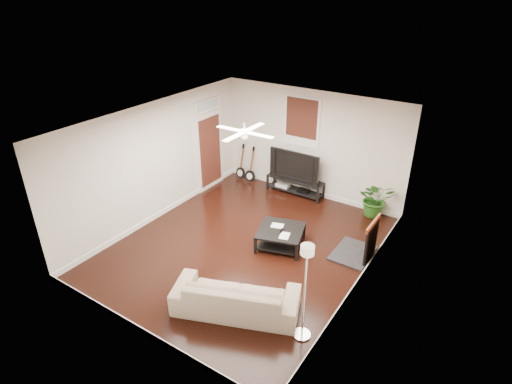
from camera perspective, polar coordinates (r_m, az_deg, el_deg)
room at (r=8.46m, az=-1.48°, el=0.47°), size 5.01×6.01×2.81m
brick_accent at (r=8.35m, az=16.79°, el=-1.16°), size 0.02×2.20×2.80m
fireplace at (r=8.88m, az=14.22°, el=-6.03°), size 0.80×1.10×0.92m
window_back at (r=10.78m, az=6.23°, el=9.45°), size 1.00×0.06×1.30m
door_left at (r=11.28m, az=-6.35°, el=6.50°), size 0.08×1.00×2.50m
tv_stand at (r=11.27m, az=5.34°, el=0.80°), size 1.56×0.42×0.44m
tv at (r=11.02m, az=5.53°, el=3.73°), size 1.40×0.18×0.81m
coffee_table at (r=9.12m, az=3.35°, el=-6.17°), size 1.17×1.17×0.39m
sofa at (r=7.44m, az=-2.74°, el=-13.90°), size 2.33×1.57×0.63m
floor_lamp at (r=6.65m, az=6.62°, el=-13.49°), size 0.38×0.38×1.77m
potted_plant at (r=10.49m, az=15.96°, el=-0.88°), size 1.04×0.98×0.90m
guitar_left at (r=11.96m, az=-2.14°, el=4.07°), size 0.35×0.27×1.03m
guitar_right at (r=11.75m, az=-0.83°, el=3.66°), size 0.33×0.24×1.03m
ceiling_fan at (r=7.99m, az=-1.58°, el=8.18°), size 1.24×1.24×0.32m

